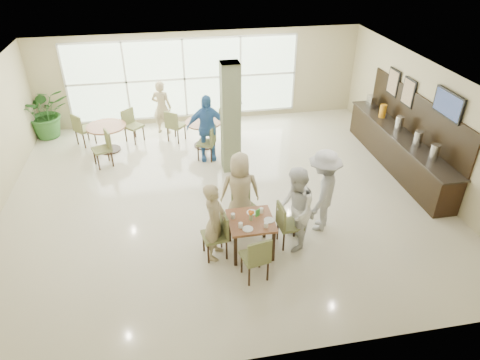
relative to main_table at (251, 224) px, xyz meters
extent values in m
plane|color=beige|center=(-0.25, 2.09, -0.64)|extent=(10.00, 10.00, 0.00)
plane|color=white|center=(-0.25, 2.09, 2.16)|extent=(10.00, 10.00, 0.00)
plane|color=#C2B78B|center=(-0.25, 6.59, 0.76)|extent=(10.00, 0.00, 10.00)
plane|color=#C2B78B|center=(-0.25, -2.41, 0.76)|extent=(10.00, 0.00, 10.00)
plane|color=#C2B78B|center=(4.75, 2.09, 0.76)|extent=(0.00, 9.00, 9.00)
plane|color=silver|center=(-0.75, 6.56, 0.76)|extent=(7.00, 0.00, 7.00)
cube|color=#667551|center=(0.15, 3.29, 0.76)|extent=(0.45, 0.45, 2.80)
cube|color=brown|center=(0.00, 0.00, 0.08)|extent=(0.86, 0.86, 0.05)
cube|color=black|center=(-0.36, -0.36, -0.29)|extent=(0.06, 0.06, 0.70)
cube|color=black|center=(0.36, -0.36, -0.29)|extent=(0.06, 0.06, 0.70)
cube|color=black|center=(-0.36, 0.36, -0.29)|extent=(0.06, 0.06, 0.70)
cube|color=black|center=(0.36, 0.36, -0.29)|extent=(0.06, 0.06, 0.70)
cylinder|color=brown|center=(-3.06, 4.91, 0.09)|extent=(1.08, 1.08, 0.04)
cylinder|color=black|center=(-3.06, 4.91, -0.29)|extent=(0.10, 0.10, 0.71)
cylinder|color=black|center=(-3.06, 4.91, -0.63)|extent=(0.60, 0.60, 0.03)
cylinder|color=brown|center=(-0.39, 4.71, 0.09)|extent=(1.02, 1.02, 0.04)
cylinder|color=black|center=(-0.39, 4.71, -0.29)|extent=(0.10, 0.10, 0.71)
cylinder|color=black|center=(-0.39, 4.71, -0.63)|extent=(0.60, 0.60, 0.03)
cylinder|color=white|center=(-0.24, -0.19, 0.16)|extent=(0.08, 0.08, 0.10)
cylinder|color=white|center=(-0.33, 0.12, 0.16)|extent=(0.08, 0.08, 0.10)
cylinder|color=white|center=(0.23, -0.27, 0.16)|extent=(0.08, 0.08, 0.10)
cylinder|color=white|center=(0.25, 0.20, 0.16)|extent=(0.08, 0.08, 0.10)
cylinder|color=white|center=(-0.11, -0.27, 0.11)|extent=(0.20, 0.20, 0.01)
cylinder|color=white|center=(0.06, 0.22, 0.11)|extent=(0.20, 0.20, 0.01)
cylinder|color=white|center=(0.33, -0.08, 0.11)|extent=(0.20, 0.20, 0.01)
cylinder|color=#99B27F|center=(0.00, 0.00, 0.17)|extent=(0.07, 0.07, 0.12)
sphere|color=orange|center=(0.03, 0.00, 0.28)|extent=(0.07, 0.07, 0.07)
sphere|color=orange|center=(-0.02, 0.03, 0.28)|extent=(0.07, 0.07, 0.07)
sphere|color=orange|center=(-0.01, -0.03, 0.28)|extent=(0.07, 0.07, 0.07)
cube|color=green|center=(0.15, 0.10, 0.18)|extent=(0.10, 0.07, 0.15)
cube|color=black|center=(4.43, 2.59, -0.19)|extent=(0.60, 4.60, 0.90)
cube|color=black|center=(4.43, 2.59, 0.28)|extent=(0.64, 4.70, 0.04)
cube|color=black|center=(4.72, 2.59, 0.81)|extent=(0.04, 4.60, 1.00)
cylinder|color=silver|center=(4.43, 1.19, 0.50)|extent=(0.20, 0.20, 0.40)
cylinder|color=silver|center=(4.43, 1.89, 0.50)|extent=(0.20, 0.20, 0.40)
cylinder|color=silver|center=(4.43, 2.79, 0.50)|extent=(0.20, 0.20, 0.40)
cylinder|color=orange|center=(4.43, 3.69, 0.48)|extent=(0.18, 0.18, 0.36)
cube|color=silver|center=(4.43, 4.39, 0.48)|extent=(0.18, 0.30, 0.36)
cube|color=black|center=(4.69, 1.49, 1.51)|extent=(0.06, 1.00, 0.58)
cube|color=#7F99CC|center=(4.67, 1.49, 1.51)|extent=(0.01, 0.92, 0.50)
cube|color=black|center=(4.70, 3.09, 1.21)|extent=(0.04, 0.55, 0.70)
cube|color=olive|center=(4.68, 3.09, 1.21)|extent=(0.01, 0.47, 0.62)
cube|color=black|center=(4.70, 3.89, 1.21)|extent=(0.04, 0.55, 0.70)
cube|color=olive|center=(4.68, 3.89, 1.21)|extent=(0.01, 0.47, 0.62)
imported|color=#2F6829|center=(-4.87, 6.18, 0.12)|extent=(1.66, 1.66, 1.52)
imported|color=tan|center=(-0.69, 0.00, 0.16)|extent=(0.58, 0.69, 1.61)
imported|color=tan|center=(-0.05, 0.88, 0.20)|extent=(0.86, 0.51, 1.69)
imported|color=white|center=(0.86, 0.00, 0.23)|extent=(0.80, 0.95, 1.75)
imported|color=#ABACAE|center=(1.58, 0.49, 0.26)|extent=(1.21, 1.34, 1.81)
imported|color=#3B6FB1|center=(-0.39, 3.92, 0.26)|extent=(1.06, 0.61, 1.81)
imported|color=white|center=(0.49, 4.75, 0.15)|extent=(1.11, 1.61, 1.60)
imported|color=tan|center=(-1.51, 5.82, 0.17)|extent=(0.69, 0.57, 1.62)
camera|label=1|loc=(-1.37, -6.34, 4.99)|focal=32.00mm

